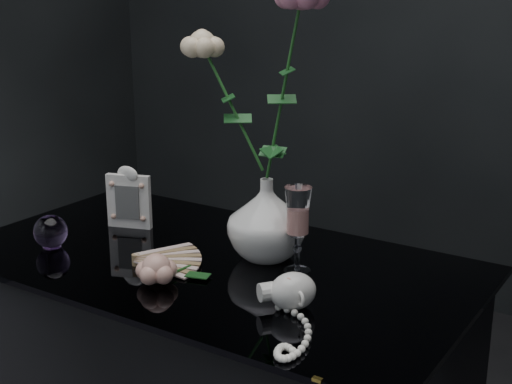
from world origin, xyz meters
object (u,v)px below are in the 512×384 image
Objects in this scene: paperweight at (51,231)px; loose_rose at (156,269)px; pearl_jar at (293,290)px; vase at (266,219)px; wine_glass at (298,231)px; picture_frame at (129,197)px.

loose_rose is at bearing -4.50° from paperweight.
pearl_jar is (0.58, 0.02, -0.00)m from paperweight.
vase is at bearing 170.37° from pearl_jar.
wine_glass reaches higher than pearl_jar.
paperweight is at bearing -170.16° from loose_rose.
paperweight is (-0.41, -0.20, -0.05)m from vase.
picture_frame is 0.55m from pearl_jar.
wine_glass is at bearing 58.30° from loose_rose.
vase is at bearing 159.66° from wine_glass.
wine_glass is 1.01× the size of loose_rose.
picture_frame is 2.02× the size of paperweight.
loose_rose is 0.71× the size of pearl_jar.
picture_frame is at bearing -178.74° from vase.
wine_glass is 2.40× the size of paperweight.
loose_rose is (0.31, -0.02, -0.01)m from paperweight.
paperweight is 0.31m from loose_rose.
picture_frame is (-0.36, -0.01, -0.01)m from vase.
vase reaches higher than paperweight.
vase is at bearing 25.34° from paperweight.
wine_glass is (0.09, -0.03, 0.00)m from vase.
loose_rose is 0.27m from pearl_jar.
wine_glass is at bearing -21.84° from picture_frame.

